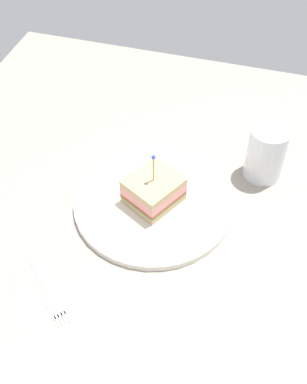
{
  "coord_description": "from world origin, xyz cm",
  "views": [
    {
      "loc": [
        14.95,
        -51.34,
        62.41
      ],
      "look_at": [
        0.0,
        0.0,
        3.18
      ],
      "focal_mm": 45.22,
      "sensor_mm": 36.0,
      "label": 1
    }
  ],
  "objects_px": {
    "fork": "(51,297)",
    "knife": "(25,307)",
    "sandwich_half_center": "(151,190)",
    "plate": "(153,202)",
    "drink_glass": "(266,155)"
  },
  "relations": [
    {
      "from": "fork",
      "to": "knife",
      "type": "distance_m",
      "value": 0.04
    },
    {
      "from": "sandwich_half_center",
      "to": "knife",
      "type": "height_order",
      "value": "sandwich_half_center"
    },
    {
      "from": "plate",
      "to": "knife",
      "type": "relative_size",
      "value": 2.9
    },
    {
      "from": "fork",
      "to": "knife",
      "type": "relative_size",
      "value": 1.11
    },
    {
      "from": "plate",
      "to": "sandwich_half_center",
      "type": "relative_size",
      "value": 2.5
    },
    {
      "from": "plate",
      "to": "drink_glass",
      "type": "bearing_deg",
      "value": 37.05
    },
    {
      "from": "knife",
      "to": "plate",
      "type": "bearing_deg",
      "value": 62.75
    },
    {
      "from": "sandwich_half_center",
      "to": "drink_glass",
      "type": "height_order",
      "value": "sandwich_half_center"
    },
    {
      "from": "drink_glass",
      "to": "knife",
      "type": "distance_m",
      "value": 0.47
    },
    {
      "from": "drink_glass",
      "to": "fork",
      "type": "relative_size",
      "value": 0.99
    },
    {
      "from": "plate",
      "to": "knife",
      "type": "xyz_separation_m",
      "value": [
        -0.12,
        -0.24,
        -0.0
      ]
    },
    {
      "from": "plate",
      "to": "sandwich_half_center",
      "type": "distance_m",
      "value": 0.03
    },
    {
      "from": "sandwich_half_center",
      "to": "fork",
      "type": "xyz_separation_m",
      "value": [
        -0.09,
        -0.21,
        -0.03
      ]
    },
    {
      "from": "knife",
      "to": "fork",
      "type": "bearing_deg",
      "value": 39.28
    },
    {
      "from": "fork",
      "to": "knife",
      "type": "height_order",
      "value": "same"
    }
  ]
}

